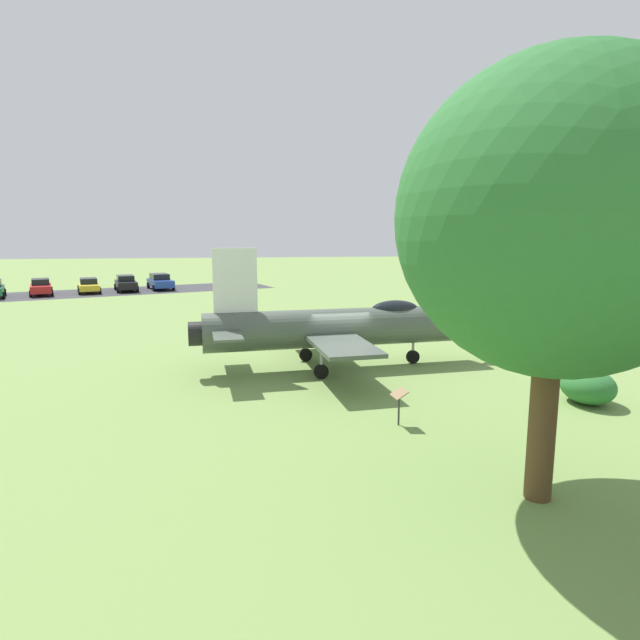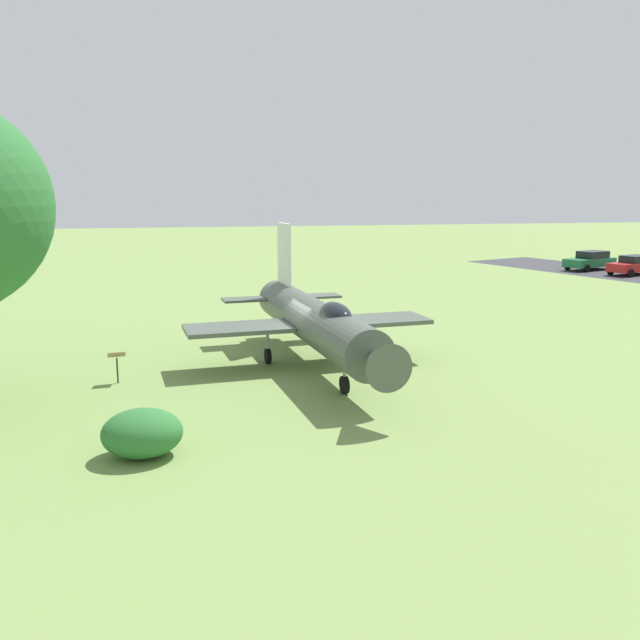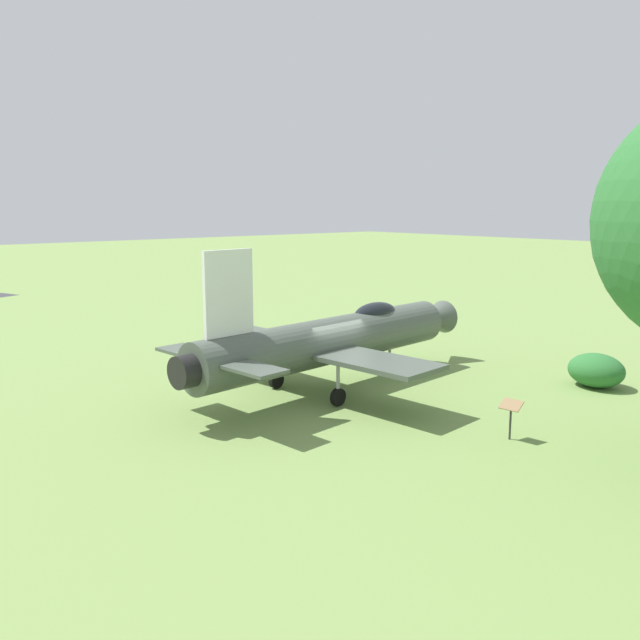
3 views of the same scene
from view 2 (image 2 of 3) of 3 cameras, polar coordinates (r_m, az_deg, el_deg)
name	(u,v)px [view 2 (image 2 of 3)]	position (r m, az deg, el deg)	size (l,w,h in m)	color
ground_plane	(314,368)	(26.25, -0.50, -3.98)	(200.00, 200.00, 0.00)	#75934C
display_jet	(317,322)	(25.51, -0.27, -0.17)	(13.65, 9.65, 5.27)	#4C564C
shrub_near_fence	(142,433)	(18.21, -14.52, -9.07)	(1.73, 2.05, 1.24)	#2D7033
info_plaque	(117,359)	(25.05, -16.49, -3.15)	(0.47, 0.64, 1.14)	#333333
parked_car_red	(633,265)	(59.78, 24.49, 4.17)	(3.04, 4.55, 1.53)	red
parked_car_green	(590,260)	(62.09, 21.49, 4.62)	(3.35, 5.01, 1.58)	#1E6B3D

